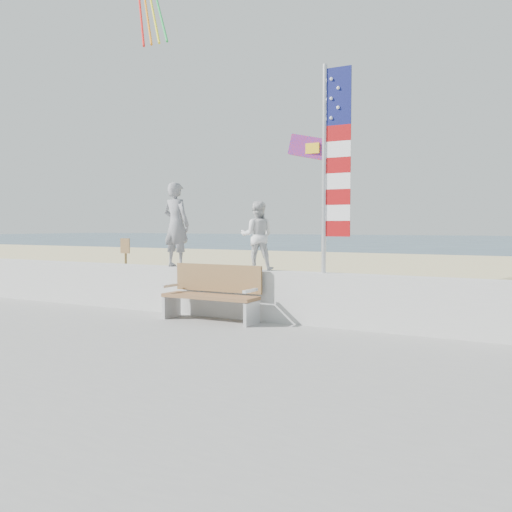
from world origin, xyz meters
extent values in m
plane|color=#2B4456|center=(0.00, 0.00, 0.00)|extent=(220.00, 220.00, 0.00)
cube|color=#CBBE87|center=(0.00, 9.00, 0.04)|extent=(90.00, 40.00, 0.08)
cube|color=beige|center=(0.00, 2.00, 0.63)|extent=(30.00, 0.35, 0.90)
imported|color=gray|center=(-1.68, 2.00, 1.91)|extent=(0.64, 0.46, 1.66)
imported|color=silver|center=(0.12, 2.00, 1.70)|extent=(0.75, 0.68, 1.25)
cube|color=brown|center=(-0.55, 1.45, 0.62)|extent=(1.80, 0.50, 0.06)
cube|color=olive|center=(-0.55, 1.72, 0.93)|extent=(1.80, 0.05, 0.50)
cube|color=silver|center=(-1.40, 1.45, 0.38)|extent=(0.06, 0.50, 0.40)
cube|color=white|center=(-1.40, 1.40, 0.78)|extent=(0.06, 0.45, 0.05)
cube|color=silver|center=(0.30, 1.45, 0.38)|extent=(0.06, 0.50, 0.40)
cube|color=white|center=(0.30, 1.40, 0.78)|extent=(0.06, 0.45, 0.05)
cylinder|color=silver|center=(1.40, 2.00, 2.83)|extent=(0.08, 0.08, 3.50)
cube|color=#0F1451|center=(1.64, 2.00, 4.03)|extent=(0.44, 0.02, 0.95)
cube|color=#9E0A0C|center=(1.64, 2.00, 1.84)|extent=(0.44, 0.02, 0.26)
cube|color=white|center=(1.64, 2.00, 2.10)|extent=(0.44, 0.02, 0.26)
cube|color=#9E0A0C|center=(1.64, 2.00, 2.37)|extent=(0.44, 0.02, 0.26)
cube|color=white|center=(1.64, 2.00, 2.63)|extent=(0.44, 0.02, 0.26)
cube|color=#9E0A0C|center=(1.64, 2.00, 2.89)|extent=(0.44, 0.02, 0.26)
cube|color=white|center=(1.64, 2.00, 3.16)|extent=(0.44, 0.02, 0.26)
cube|color=#9E0A0C|center=(1.64, 2.00, 3.42)|extent=(0.44, 0.02, 0.26)
sphere|color=white|center=(1.52, 1.98, 3.68)|extent=(0.06, 0.06, 0.06)
sphere|color=white|center=(1.64, 1.98, 3.84)|extent=(0.06, 0.06, 0.06)
sphere|color=white|center=(1.52, 1.98, 4.00)|extent=(0.06, 0.06, 0.06)
sphere|color=white|center=(1.64, 1.98, 4.16)|extent=(0.06, 0.06, 0.06)
sphere|color=white|center=(1.52, 1.98, 4.32)|extent=(0.06, 0.06, 0.06)
cube|color=red|center=(-0.37, 5.55, 3.78)|extent=(0.99, 0.36, 0.67)
cube|color=yellow|center=(-0.22, 5.55, 3.73)|extent=(0.34, 0.26, 0.25)
cylinder|color=red|center=(-7.07, 7.44, 9.17)|extent=(3.11, 3.37, 4.31)
cylinder|color=orange|center=(-6.85, 7.44, 9.17)|extent=(3.21, 3.37, 4.31)
cylinder|color=olive|center=(-5.64, 5.00, 0.68)|extent=(0.07, 0.07, 1.20)
cube|color=olive|center=(-5.64, 4.98, 1.33)|extent=(0.32, 0.03, 0.42)
camera|label=1|loc=(4.69, -6.66, 1.88)|focal=38.00mm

